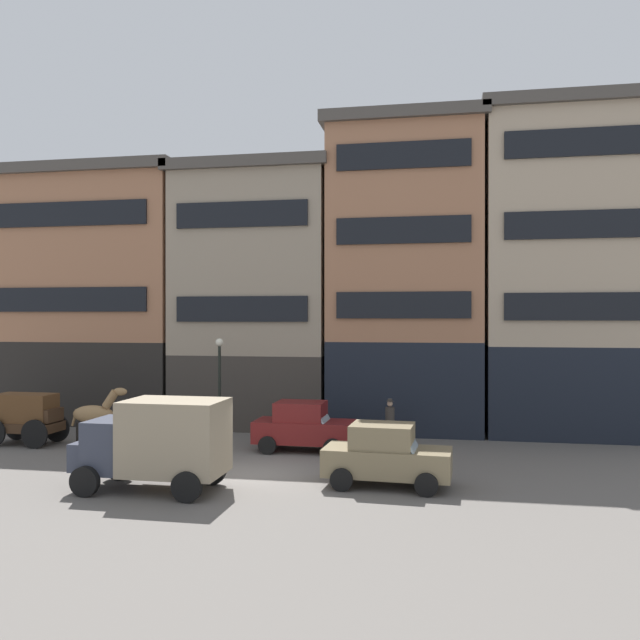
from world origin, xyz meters
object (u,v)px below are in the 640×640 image
at_px(streetlamp_curbside, 219,374).
at_px(fire_hydrant_curbside, 181,427).
at_px(sedan_dark, 386,455).
at_px(pedestrian_officer, 390,420).
at_px(cargo_wagon, 26,415).
at_px(delivery_truck_near, 156,441).
at_px(sedan_light, 304,426).
at_px(draft_horse, 96,414).

bearing_deg(streetlamp_curbside, fire_hydrant_curbside, 175.38).
distance_m(sedan_dark, pedestrian_officer, 6.33).
bearing_deg(cargo_wagon, delivery_truck_near, -34.87).
relative_size(sedan_light, pedestrian_officer, 2.07).
distance_m(sedan_light, streetlamp_curbside, 4.53).
xyz_separation_m(cargo_wagon, fire_hydrant_curbside, (5.38, 2.47, -0.72)).
distance_m(sedan_dark, sedan_light, 5.69).
bearing_deg(cargo_wagon, draft_horse, -0.02).
bearing_deg(pedestrian_officer, fire_hydrant_curbside, -179.95).
distance_m(delivery_truck_near, fire_hydrant_curbside, 8.44).
relative_size(delivery_truck_near, sedan_light, 1.17).
bearing_deg(streetlamp_curbside, delivery_truck_near, -84.09).
distance_m(draft_horse, delivery_truck_near, 7.42).
relative_size(sedan_dark, streetlamp_curbside, 0.92).
bearing_deg(delivery_truck_near, cargo_wagon, 145.13).
relative_size(sedan_light, streetlamp_curbside, 0.90).
relative_size(cargo_wagon, streetlamp_curbside, 0.71).
bearing_deg(draft_horse, fire_hydrant_curbside, 45.51).
relative_size(draft_horse, pedestrian_officer, 1.31).
distance_m(cargo_wagon, delivery_truck_near, 9.65).
bearing_deg(pedestrian_officer, sedan_dark, -86.76).
height_order(sedan_dark, fire_hydrant_curbside, sedan_dark).
xyz_separation_m(delivery_truck_near, pedestrian_officer, (6.10, 7.99, -0.44)).
relative_size(draft_horse, delivery_truck_near, 0.54).
xyz_separation_m(delivery_truck_near, streetlamp_curbside, (-0.81, 7.84, 1.25)).
bearing_deg(sedan_dark, delivery_truck_near, -165.49).
distance_m(cargo_wagon, streetlamp_curbside, 7.63).
relative_size(delivery_truck_near, streetlamp_curbside, 1.06).
bearing_deg(streetlamp_curbside, sedan_light, -22.95).
height_order(draft_horse, sedan_dark, draft_horse).
bearing_deg(sedan_dark, cargo_wagon, 165.02).
bearing_deg(pedestrian_officer, delivery_truck_near, -127.35).
height_order(delivery_truck_near, sedan_light, delivery_truck_near).
distance_m(cargo_wagon, fire_hydrant_curbside, 5.96).
xyz_separation_m(cargo_wagon, sedan_dark, (14.37, -3.84, -0.23)).
distance_m(pedestrian_officer, streetlamp_curbside, 7.11).
bearing_deg(streetlamp_curbside, cargo_wagon, -161.84).
distance_m(cargo_wagon, draft_horse, 2.95).
distance_m(sedan_dark, streetlamp_curbside, 9.70).
relative_size(draft_horse, sedan_light, 0.63).
bearing_deg(cargo_wagon, pedestrian_officer, 10.02).
relative_size(delivery_truck_near, fire_hydrant_curbside, 5.27).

